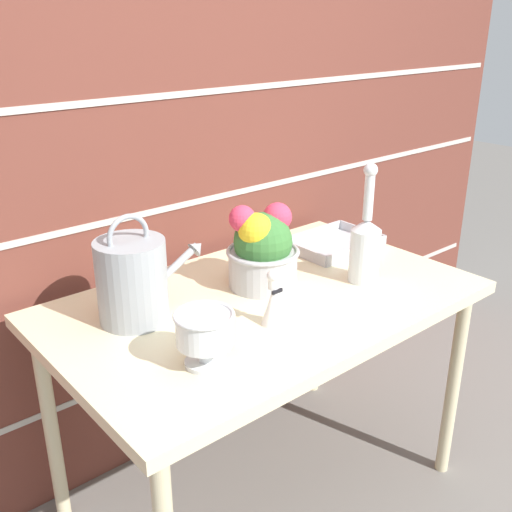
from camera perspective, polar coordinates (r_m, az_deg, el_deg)
name	(u,v)px	position (r m, az deg, el deg)	size (l,w,h in m)	color
ground_plane	(263,492)	(2.20, 0.69, -21.57)	(12.00, 12.00, 0.00)	slate
brick_wall	(171,150)	(2.01, -8.13, 9.96)	(3.60, 0.08, 2.20)	brown
patio_table	(264,318)	(1.80, 0.79, -5.92)	(1.25, 0.77, 0.74)	beige
watering_can	(133,280)	(1.63, -11.63, -2.22)	(0.33, 0.19, 0.30)	#93999E
crystal_pedestal_bowl	(205,332)	(1.41, -4.93, -7.18)	(0.15, 0.15, 0.14)	silver
flower_planter	(262,249)	(1.79, 0.60, 0.67)	(0.22, 0.22, 0.26)	#ADADB2
glass_decanter	(365,244)	(1.86, 10.36, 1.09)	(0.09, 0.09, 0.37)	silver
figurine_vase	(273,302)	(1.59, 1.63, -4.44)	(0.06, 0.06, 0.16)	white
wire_tray	(333,245)	(2.15, 7.39, 1.07)	(0.31, 0.23, 0.04)	#B7B7BC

